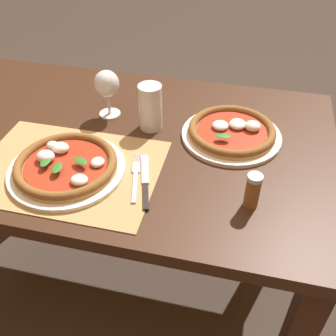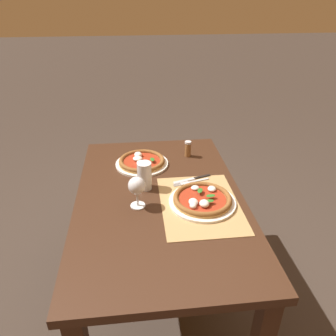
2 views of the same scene
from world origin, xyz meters
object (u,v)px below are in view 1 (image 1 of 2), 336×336
Objects in this scene: pint_glass at (150,108)px; wine_glass at (107,86)px; knife at (145,180)px; pepper_shaker at (253,191)px; pizza_far at (232,132)px; fork at (136,176)px; pizza_near at (66,166)px.

wine_glass is at bearing 165.03° from pint_glass.
pepper_shaker reaches higher than knife.
fork is (-0.23, -0.25, -0.01)m from pizza_far.
pizza_far is 0.29m from pepper_shaker.
pizza_far is 0.26m from pint_glass.
fork is (0.02, -0.24, -0.06)m from pint_glass.
wine_glass reaches higher than knife.
pint_glass is at bearing 140.24° from pepper_shaker.
wine_glass is at bearing 124.95° from knife.
pizza_far is at bearing 32.65° from pizza_near.
wine_glass reaches higher than pepper_shaker.
pizza_near is 3.27× the size of pepper_shaker.
pint_glass is at bearing -14.97° from wine_glass.
pint_glass is 0.25m from fork.
pizza_near is 0.19m from fork.
wine_glass is 0.37m from knife.
pizza_near is at bearing 178.58° from pepper_shaker.
fork is at bearing -84.54° from pint_glass.
fork is at bearing -58.27° from wine_glass.
fork is 0.03m from knife.
pizza_far is 1.52× the size of fork.
pizza_near is at bearing -147.35° from pizza_far.
pint_glass is at bearing 57.73° from pizza_near.
wine_glass reaches higher than pizza_near.
pizza_near is 0.50m from pepper_shaker.
knife is at bearing -127.65° from pizza_far.
wine_glass is at bearing 146.80° from pepper_shaker.
pizza_near is 2.04× the size of wine_glass.
pizza_far is at bearing 47.19° from fork.
knife is (0.05, -0.25, -0.06)m from pint_glass.
pizza_near is 0.22m from knife.
pepper_shaker reaches higher than pizza_near.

